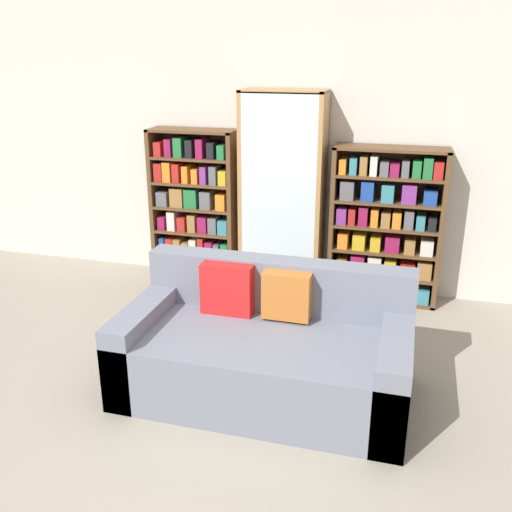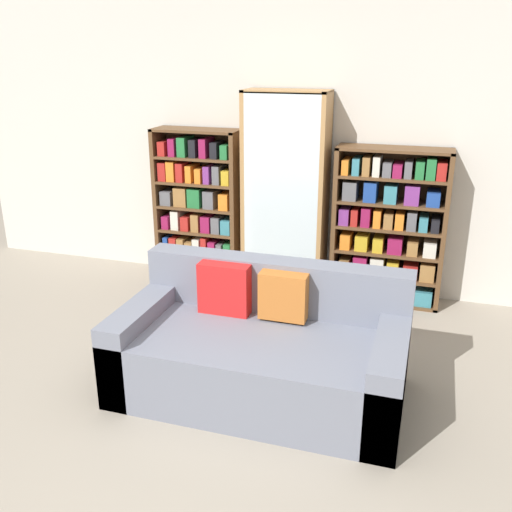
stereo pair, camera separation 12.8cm
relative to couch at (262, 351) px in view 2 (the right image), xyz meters
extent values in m
plane|color=gray|center=(-0.17, -0.71, -0.29)|extent=(16.00, 16.00, 0.00)
cube|color=beige|center=(-0.17, 1.98, 1.06)|extent=(7.10, 0.06, 2.70)
cube|color=slate|center=(0.00, -0.05, -0.07)|extent=(1.87, 0.98, 0.45)
cube|color=slate|center=(0.00, 0.34, 0.34)|extent=(1.87, 0.20, 0.37)
cube|color=slate|center=(-0.83, -0.05, -0.01)|extent=(0.20, 0.98, 0.57)
cube|color=slate|center=(0.84, -0.05, -0.01)|extent=(0.20, 0.98, 0.57)
cube|color=red|center=(-0.32, 0.18, 0.34)|extent=(0.36, 0.12, 0.36)
cube|color=#B76628|center=(0.10, 0.18, 0.34)|extent=(0.32, 0.12, 0.32)
cube|color=brown|center=(-1.58, 1.77, 0.45)|extent=(0.04, 0.32, 1.49)
cube|color=brown|center=(-0.79, 1.77, 0.45)|extent=(0.04, 0.32, 1.49)
cube|color=brown|center=(-1.18, 1.77, 1.19)|extent=(0.84, 0.32, 0.02)
cube|color=brown|center=(-1.18, 1.77, -0.28)|extent=(0.84, 0.32, 0.02)
cube|color=brown|center=(-1.18, 1.93, 0.45)|extent=(0.84, 0.01, 1.49)
cube|color=brown|center=(-1.18, 1.77, -0.03)|extent=(0.76, 0.32, 0.02)
cube|color=brown|center=(-1.18, 1.77, 0.21)|extent=(0.76, 0.32, 0.02)
cube|color=brown|center=(-1.18, 1.77, 0.45)|extent=(0.76, 0.32, 0.02)
cube|color=brown|center=(-1.18, 1.77, 0.69)|extent=(0.76, 0.32, 0.02)
cube|color=brown|center=(-1.18, 1.77, 0.94)|extent=(0.76, 0.32, 0.02)
cube|color=#1E4293|center=(-1.48, 1.76, -0.20)|extent=(0.11, 0.24, 0.13)
cube|color=#7A3384|center=(-1.33, 1.76, -0.20)|extent=(0.12, 0.24, 0.15)
cube|color=gold|center=(-1.18, 1.76, -0.20)|extent=(0.09, 0.24, 0.14)
cube|color=olive|center=(-1.03, 1.76, -0.19)|extent=(0.10, 0.24, 0.17)
cube|color=#237038|center=(-0.89, 1.76, -0.19)|extent=(0.10, 0.24, 0.16)
cube|color=#1E4293|center=(-1.51, 1.76, 0.06)|extent=(0.05, 0.24, 0.15)
cube|color=#AD231E|center=(-1.43, 1.76, 0.06)|extent=(0.07, 0.24, 0.15)
cube|color=olive|center=(-1.35, 1.76, 0.06)|extent=(0.07, 0.24, 0.15)
cube|color=olive|center=(-1.26, 1.76, 0.04)|extent=(0.07, 0.24, 0.12)
cube|color=beige|center=(-1.18, 1.76, 0.06)|extent=(0.07, 0.24, 0.16)
cube|color=#AD231E|center=(-1.10, 1.76, 0.08)|extent=(0.06, 0.24, 0.18)
cube|color=#8E1947|center=(-1.02, 1.76, 0.06)|extent=(0.07, 0.24, 0.15)
cube|color=#5B5B60|center=(-0.94, 1.76, 0.05)|extent=(0.06, 0.24, 0.13)
cube|color=#237038|center=(-0.86, 1.76, 0.05)|extent=(0.07, 0.24, 0.14)
cube|color=#8E1947|center=(-1.50, 1.76, 0.29)|extent=(0.07, 0.24, 0.13)
cube|color=beige|center=(-1.40, 1.76, 0.32)|extent=(0.08, 0.24, 0.19)
cube|color=#AD231E|center=(-1.29, 1.76, 0.29)|extent=(0.08, 0.24, 0.14)
cube|color=olive|center=(-1.18, 1.76, 0.31)|extent=(0.08, 0.24, 0.17)
cube|color=#8E1947|center=(-1.08, 1.76, 0.30)|extent=(0.09, 0.24, 0.16)
cube|color=#5B5B60|center=(-0.97, 1.76, 0.30)|extent=(0.08, 0.24, 0.16)
cube|color=teal|center=(-0.87, 1.76, 0.29)|extent=(0.09, 0.24, 0.14)
cube|color=#5B5B60|center=(-1.48, 1.76, 0.53)|extent=(0.11, 0.24, 0.14)
cube|color=olive|center=(-1.33, 1.76, 0.56)|extent=(0.13, 0.24, 0.18)
cube|color=#237038|center=(-1.19, 1.76, 0.56)|extent=(0.13, 0.24, 0.18)
cube|color=#5B5B60|center=(-1.04, 1.76, 0.55)|extent=(0.11, 0.24, 0.17)
cube|color=orange|center=(-0.89, 1.76, 0.54)|extent=(0.09, 0.24, 0.15)
cube|color=#AD231E|center=(-1.51, 1.76, 0.79)|extent=(0.08, 0.24, 0.17)
cube|color=orange|center=(-1.42, 1.76, 0.80)|extent=(0.08, 0.24, 0.19)
cube|color=#AD231E|center=(-1.32, 1.76, 0.80)|extent=(0.07, 0.24, 0.18)
cube|color=orange|center=(-1.23, 1.76, 0.79)|extent=(0.06, 0.24, 0.16)
cube|color=orange|center=(-1.14, 1.76, 0.77)|extent=(0.06, 0.24, 0.14)
cube|color=#7A3384|center=(-1.05, 1.76, 0.79)|extent=(0.06, 0.24, 0.16)
cube|color=#5B5B60|center=(-0.95, 1.76, 0.79)|extent=(0.07, 0.24, 0.17)
cube|color=gold|center=(-0.86, 1.76, 0.77)|extent=(0.08, 0.24, 0.14)
cube|color=#AD231E|center=(-1.50, 1.76, 1.01)|extent=(0.07, 0.24, 0.13)
cube|color=#8E1947|center=(-1.39, 1.76, 1.03)|extent=(0.07, 0.24, 0.16)
cube|color=#237038|center=(-1.29, 1.76, 1.04)|extent=(0.08, 0.24, 0.18)
cube|color=black|center=(-1.18, 1.76, 1.03)|extent=(0.07, 0.24, 0.16)
cube|color=#8E1947|center=(-1.08, 1.76, 1.03)|extent=(0.07, 0.24, 0.17)
cube|color=black|center=(-0.97, 1.76, 1.02)|extent=(0.07, 0.24, 0.15)
cube|color=#237038|center=(-0.87, 1.76, 1.01)|extent=(0.07, 0.24, 0.13)
cube|color=#AD7F4C|center=(-0.67, 1.75, 0.64)|extent=(0.04, 0.36, 1.87)
cube|color=#AD7F4C|center=(0.05, 1.75, 0.64)|extent=(0.04, 0.36, 1.87)
cube|color=#AD7F4C|center=(-0.31, 1.75, 1.56)|extent=(0.76, 0.36, 0.02)
cube|color=#AD7F4C|center=(-0.31, 1.75, -0.28)|extent=(0.76, 0.36, 0.02)
cube|color=#AD7F4C|center=(-0.31, 1.93, 0.64)|extent=(0.76, 0.01, 1.87)
cube|color=silver|center=(-0.31, 1.58, 0.64)|extent=(0.68, 0.01, 1.84)
cube|color=#AD7F4C|center=(-0.31, 1.75, 0.03)|extent=(0.68, 0.32, 0.02)
cube|color=#AD7F4C|center=(-0.31, 1.75, 0.34)|extent=(0.68, 0.32, 0.02)
cube|color=#AD7F4C|center=(-0.31, 1.75, 0.64)|extent=(0.68, 0.32, 0.02)
cube|color=#AD7F4C|center=(-0.31, 1.75, 0.94)|extent=(0.68, 0.32, 0.02)
cube|color=#AD7F4C|center=(-0.31, 1.75, 1.24)|extent=(0.68, 0.32, 0.02)
cylinder|color=silver|center=(-0.52, 1.77, -0.23)|extent=(0.01, 0.01, 0.08)
cone|color=silver|center=(-0.52, 1.77, -0.14)|extent=(0.09, 0.09, 0.10)
cylinder|color=silver|center=(-0.31, 1.76, -0.23)|extent=(0.01, 0.01, 0.08)
cone|color=silver|center=(-0.31, 1.76, -0.14)|extent=(0.09, 0.09, 0.10)
cylinder|color=silver|center=(-0.09, 1.76, -0.23)|extent=(0.01, 0.01, 0.08)
cone|color=silver|center=(-0.09, 1.76, -0.14)|extent=(0.09, 0.09, 0.10)
cylinder|color=silver|center=(-0.56, 1.75, 0.09)|extent=(0.01, 0.01, 0.08)
cone|color=silver|center=(-0.56, 1.75, 0.18)|extent=(0.09, 0.09, 0.10)
cylinder|color=silver|center=(-0.43, 1.76, 0.09)|extent=(0.01, 0.01, 0.08)
cone|color=silver|center=(-0.43, 1.76, 0.18)|extent=(0.09, 0.09, 0.10)
cylinder|color=silver|center=(-0.31, 1.74, 0.09)|extent=(0.01, 0.01, 0.08)
cone|color=silver|center=(-0.31, 1.74, 0.18)|extent=(0.09, 0.09, 0.10)
cylinder|color=silver|center=(-0.18, 1.76, 0.09)|extent=(0.01, 0.01, 0.08)
cone|color=silver|center=(-0.18, 1.76, 0.18)|extent=(0.09, 0.09, 0.10)
cylinder|color=silver|center=(-0.05, 1.77, 0.09)|extent=(0.01, 0.01, 0.08)
cone|color=silver|center=(-0.05, 1.77, 0.18)|extent=(0.09, 0.09, 0.10)
cylinder|color=silver|center=(-0.55, 1.75, 0.38)|extent=(0.01, 0.01, 0.07)
cone|color=silver|center=(-0.55, 1.75, 0.46)|extent=(0.09, 0.09, 0.08)
cylinder|color=silver|center=(-0.39, 1.75, 0.38)|extent=(0.01, 0.01, 0.07)
cone|color=silver|center=(-0.39, 1.75, 0.46)|extent=(0.09, 0.09, 0.08)
cylinder|color=silver|center=(-0.23, 1.76, 0.38)|extent=(0.01, 0.01, 0.07)
cone|color=silver|center=(-0.23, 1.76, 0.46)|extent=(0.09, 0.09, 0.08)
cylinder|color=silver|center=(-0.07, 1.77, 0.38)|extent=(0.01, 0.01, 0.07)
cone|color=silver|center=(-0.07, 1.77, 0.46)|extent=(0.09, 0.09, 0.08)
cylinder|color=silver|center=(-0.56, 1.75, 0.69)|extent=(0.01, 0.01, 0.07)
cone|color=silver|center=(-0.56, 1.75, 0.77)|extent=(0.09, 0.09, 0.09)
cylinder|color=silver|center=(-0.43, 1.77, 0.69)|extent=(0.01, 0.01, 0.07)
cone|color=silver|center=(-0.43, 1.77, 0.77)|extent=(0.09, 0.09, 0.09)
cylinder|color=silver|center=(-0.31, 1.74, 0.69)|extent=(0.01, 0.01, 0.07)
cone|color=silver|center=(-0.31, 1.74, 0.77)|extent=(0.09, 0.09, 0.09)
cylinder|color=silver|center=(-0.18, 1.75, 0.69)|extent=(0.01, 0.01, 0.07)
cone|color=silver|center=(-0.18, 1.75, 0.77)|extent=(0.09, 0.09, 0.09)
cylinder|color=silver|center=(-0.05, 1.76, 0.69)|extent=(0.01, 0.01, 0.07)
cone|color=silver|center=(-0.05, 1.76, 0.77)|extent=(0.09, 0.09, 0.09)
cylinder|color=silver|center=(-0.52, 1.76, 0.99)|extent=(0.01, 0.01, 0.07)
cone|color=silver|center=(-0.52, 1.76, 1.06)|extent=(0.09, 0.09, 0.08)
cylinder|color=silver|center=(-0.31, 1.75, 0.99)|extent=(0.01, 0.01, 0.07)
cone|color=silver|center=(-0.31, 1.75, 1.06)|extent=(0.09, 0.09, 0.08)
cylinder|color=silver|center=(-0.09, 1.77, 0.99)|extent=(0.01, 0.01, 0.07)
cone|color=silver|center=(-0.09, 1.77, 1.06)|extent=(0.09, 0.09, 0.08)
cylinder|color=silver|center=(-0.52, 1.74, 1.30)|extent=(0.01, 0.01, 0.08)
cone|color=silver|center=(-0.52, 1.74, 1.39)|extent=(0.09, 0.09, 0.10)
cylinder|color=silver|center=(-0.31, 1.77, 1.30)|extent=(0.01, 0.01, 0.08)
cone|color=silver|center=(-0.31, 1.77, 1.39)|extent=(0.09, 0.09, 0.10)
cylinder|color=silver|center=(-0.09, 1.75, 1.30)|extent=(0.01, 0.01, 0.08)
cone|color=silver|center=(-0.09, 1.75, 1.39)|extent=(0.09, 0.09, 0.10)
cube|color=brown|center=(0.17, 1.77, 0.41)|extent=(0.04, 0.32, 1.41)
cube|color=brown|center=(1.11, 1.77, 0.41)|extent=(0.04, 0.32, 1.41)
cube|color=brown|center=(0.64, 1.77, 1.10)|extent=(0.98, 0.32, 0.02)
cube|color=brown|center=(0.64, 1.77, -0.28)|extent=(0.98, 0.32, 0.02)
cube|color=brown|center=(0.64, 1.93, 0.41)|extent=(0.98, 0.01, 1.41)
cube|color=brown|center=(0.64, 1.77, -0.04)|extent=(0.90, 0.32, 0.02)
cube|color=brown|center=(0.64, 1.77, 0.18)|extent=(0.90, 0.32, 0.02)
cube|color=brown|center=(0.64, 1.77, 0.41)|extent=(0.90, 0.32, 0.02)
cube|color=brown|center=(0.64, 1.77, 0.64)|extent=(0.90, 0.32, 0.02)
cube|color=brown|center=(0.64, 1.77, 0.86)|extent=(0.90, 0.32, 0.02)
cube|color=#237038|center=(0.29, 1.76, -0.19)|extent=(0.16, 0.24, 0.16)
cube|color=orange|center=(0.47, 1.76, -0.20)|extent=(0.11, 0.24, 0.13)
cube|color=#7A3384|center=(0.64, 1.76, -0.18)|extent=(0.11, 0.24, 0.17)
cube|color=#8E1947|center=(0.82, 1.76, -0.20)|extent=(0.11, 0.24, 0.14)
cube|color=teal|center=(1.00, 1.76, -0.20)|extent=(0.15, 0.24, 0.14)
cube|color=olive|center=(0.28, 1.76, 0.02)|extent=(0.09, 0.24, 0.11)
cube|color=#8E1947|center=(0.42, 1.76, 0.05)|extent=(0.12, 0.24, 0.16)
cube|color=beige|center=(0.57, 1.76, 0.05)|extent=(0.12, 0.24, 0.17)
cube|color=gold|center=(0.71, 1.76, 0.04)|extent=(0.10, 0.24, 0.14)
cube|color=#AD231E|center=(0.87, 1.76, 0.03)|extent=(0.13, 0.24, 0.12)
cube|color=olive|center=(1.01, 1.76, 0.05)|extent=(0.12, 0.24, 0.16)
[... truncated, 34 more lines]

